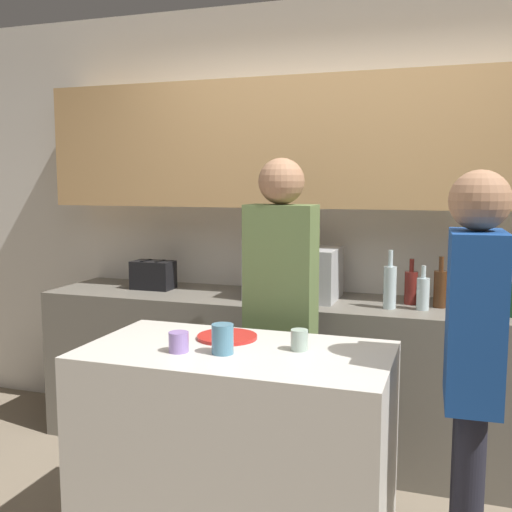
% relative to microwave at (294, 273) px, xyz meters
% --- Properties ---
extents(back_wall, '(6.40, 0.40, 2.70)m').
position_rel_microwave_xyz_m(back_wall, '(0.27, 0.24, 0.47)').
color(back_wall, silver).
rests_on(back_wall, ground_plane).
extents(back_counter, '(3.60, 0.62, 0.92)m').
position_rel_microwave_xyz_m(back_counter, '(0.27, -0.03, -0.61)').
color(back_counter, '#6B665B').
rests_on(back_counter, ground_plane).
extents(kitchen_island, '(1.24, 0.67, 0.93)m').
position_rel_microwave_xyz_m(kitchen_island, '(0.07, -1.16, -0.60)').
color(kitchen_island, beige).
rests_on(kitchen_island, ground_plane).
extents(microwave, '(0.52, 0.39, 0.30)m').
position_rel_microwave_xyz_m(microwave, '(0.00, 0.00, 0.00)').
color(microwave, '#B7BABC').
rests_on(microwave, back_counter).
extents(toaster, '(0.26, 0.16, 0.18)m').
position_rel_microwave_xyz_m(toaster, '(-0.93, 0.00, -0.06)').
color(toaster, black).
rests_on(toaster, back_counter).
extents(bottle_0, '(0.07, 0.07, 0.32)m').
position_rel_microwave_xyz_m(bottle_0, '(0.57, -0.12, -0.03)').
color(bottle_0, silver).
rests_on(bottle_0, back_counter).
extents(bottle_1, '(0.07, 0.07, 0.26)m').
position_rel_microwave_xyz_m(bottle_1, '(0.67, 0.03, -0.05)').
color(bottle_1, maroon).
rests_on(bottle_1, back_counter).
extents(bottle_2, '(0.07, 0.07, 0.24)m').
position_rel_microwave_xyz_m(bottle_2, '(0.74, -0.10, -0.06)').
color(bottle_2, silver).
rests_on(bottle_2, back_counter).
extents(bottle_3, '(0.07, 0.07, 0.28)m').
position_rel_microwave_xyz_m(bottle_3, '(0.83, -0.01, -0.04)').
color(bottle_3, '#472814').
rests_on(bottle_3, back_counter).
extents(bottle_4, '(0.07, 0.07, 0.31)m').
position_rel_microwave_xyz_m(bottle_4, '(0.91, 0.01, -0.03)').
color(bottle_4, maroon).
rests_on(bottle_4, back_counter).
extents(bottle_5, '(0.08, 0.08, 0.31)m').
position_rel_microwave_xyz_m(bottle_5, '(1.01, 0.09, -0.03)').
color(bottle_5, black).
rests_on(bottle_5, back_counter).
extents(bottle_6, '(0.08, 0.08, 0.27)m').
position_rel_microwave_xyz_m(bottle_6, '(1.10, 0.03, -0.04)').
color(bottle_6, silver).
rests_on(bottle_6, back_counter).
extents(plate_on_island, '(0.26, 0.26, 0.01)m').
position_rel_microwave_xyz_m(plate_on_island, '(-0.02, -1.02, -0.13)').
color(plate_on_island, red).
rests_on(plate_on_island, kitchen_island).
extents(cup_0, '(0.07, 0.07, 0.09)m').
position_rel_microwave_xyz_m(cup_0, '(0.32, -1.10, -0.10)').
color(cup_0, '#A3B9AA').
rests_on(cup_0, kitchen_island).
extents(cup_1, '(0.09, 0.09, 0.12)m').
position_rel_microwave_xyz_m(cup_1, '(0.04, -1.24, -0.08)').
color(cup_1, teal).
rests_on(cup_1, kitchen_island).
extents(cup_2, '(0.08, 0.08, 0.08)m').
position_rel_microwave_xyz_m(cup_2, '(-0.13, -1.28, -0.10)').
color(cup_2, '#9576C2').
rests_on(cup_2, kitchen_island).
extents(person_left, '(0.22, 0.35, 1.65)m').
position_rel_microwave_xyz_m(person_left, '(0.97, -1.12, -0.09)').
color(person_left, black).
rests_on(person_left, ground_plane).
extents(person_center, '(0.34, 0.23, 1.72)m').
position_rel_microwave_xyz_m(person_center, '(0.08, -0.57, -0.04)').
color(person_center, black).
rests_on(person_center, ground_plane).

